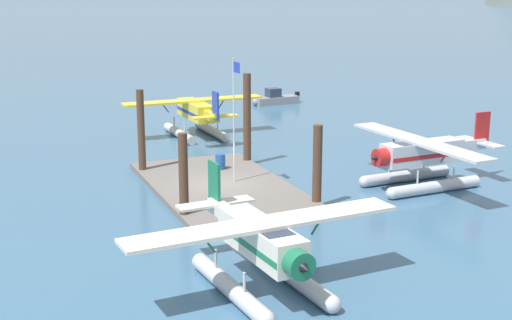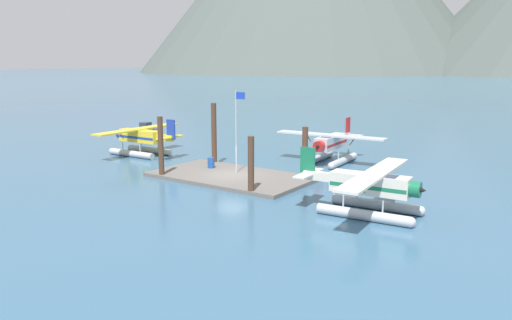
{
  "view_description": "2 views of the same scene",
  "coord_description": "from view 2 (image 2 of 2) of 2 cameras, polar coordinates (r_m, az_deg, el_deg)",
  "views": [
    {
      "loc": [
        35.04,
        -12.11,
        10.75
      ],
      "look_at": [
        -0.04,
        2.13,
        1.41
      ],
      "focal_mm": 49.89,
      "sensor_mm": 36.0,
      "label": 1
    },
    {
      "loc": [
        24.06,
        -31.06,
        9.19
      ],
      "look_at": [
        0.79,
        2.38,
        1.2
      ],
      "focal_mm": 35.08,
      "sensor_mm": 36.0,
      "label": 2
    }
  ],
  "objects": [
    {
      "name": "flagpole",
      "position": [
        40.29,
        -2.17,
        4.32
      ],
      "size": [
        0.95,
        0.1,
        6.73
      ],
      "color": "silver",
      "rests_on": "dock_platform"
    },
    {
      "name": "seaplane_cream_stbd_aft",
      "position": [
        31.18,
        12.9,
        -3.32
      ],
      "size": [
        7.97,
        10.48,
        3.84
      ],
      "color": "#B7BABF",
      "rests_on": "ground"
    },
    {
      "name": "piling_far_left",
      "position": [
        45.17,
        -4.81,
        2.94
      ],
      "size": [
        0.47,
        0.47,
        5.62
      ],
      "primitive_type": "cylinder",
      "color": "#4C3323",
      "rests_on": "ground"
    },
    {
      "name": "boat_grey_open_west",
      "position": [
        67.07,
        -12.37,
        3.39
      ],
      "size": [
        1.87,
        4.89,
        1.5
      ],
      "color": "gray",
      "rests_on": "ground"
    },
    {
      "name": "piling_near_left",
      "position": [
        40.56,
        -10.79,
        1.39
      ],
      "size": [
        0.43,
        0.43,
        4.98
      ],
      "primitive_type": "cylinder",
      "color": "#4C3323",
      "rests_on": "ground"
    },
    {
      "name": "piling_near_right",
      "position": [
        34.84,
        -0.57,
        -0.67
      ],
      "size": [
        0.44,
        0.44,
        4.17
      ],
      "primitive_type": "cylinder",
      "color": "#4C3323",
      "rests_on": "ground"
    },
    {
      "name": "seaplane_yellow_port_fwd",
      "position": [
        51.41,
        -13.08,
        2.29
      ],
      "size": [
        7.98,
        10.44,
        3.84
      ],
      "color": "#B7BABF",
      "rests_on": "ground"
    },
    {
      "name": "ground_plane",
      "position": [
        40.35,
        -2.85,
        -2.08
      ],
      "size": [
        1200.0,
        1200.0,
        0.0
      ],
      "primitive_type": "plane",
      "color": "#38607F"
    },
    {
      "name": "dock_platform",
      "position": [
        40.32,
        -2.86,
        -1.87
      ],
      "size": [
        12.76,
        7.06,
        0.3
      ],
      "primitive_type": "cube",
      "color": "#66605B",
      "rests_on": "ground"
    },
    {
      "name": "piling_far_right",
      "position": [
        40.1,
        5.59,
        0.83
      ],
      "size": [
        0.46,
        0.46,
        4.16
      ],
      "primitive_type": "cylinder",
      "color": "#4C3323",
      "rests_on": "ground"
    },
    {
      "name": "fuel_drum",
      "position": [
        42.85,
        -5.15,
        -0.32
      ],
      "size": [
        0.62,
        0.62,
        0.88
      ],
      "color": "#1E4C99",
      "rests_on": "dock_platform"
    },
    {
      "name": "seaplane_silver_bow_right",
      "position": [
        46.7,
        8.53,
        1.59
      ],
      "size": [
        10.47,
        7.97,
        3.84
      ],
      "color": "#B7BABF",
      "rests_on": "ground"
    }
  ]
}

